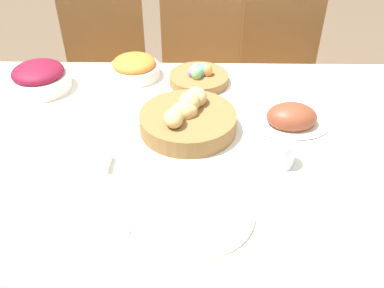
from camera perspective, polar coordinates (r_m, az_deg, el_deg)
name	(u,v)px	position (r m, az deg, el deg)	size (l,w,h in m)	color
ground_plane	(195,285)	(1.82, 0.37, -19.18)	(12.00, 12.00, 0.00)	brown
dining_table	(195,223)	(1.52, 0.43, -11.09)	(1.68, 1.05, 0.77)	silver
chair_far_right	(280,85)	(2.18, 12.23, 8.16)	(0.44, 0.44, 0.89)	olive
chair_far_left	(105,83)	(2.19, -12.11, 8.36)	(0.44, 0.44, 0.89)	olive
chair_far_center	(200,84)	(2.14, 1.11, 8.43)	(0.44, 0.44, 0.89)	olive
bread_basket	(188,119)	(1.27, -0.60, 3.58)	(0.31, 0.31, 0.12)	olive
egg_basket	(199,77)	(1.54, 1.00, 9.36)	(0.22, 0.22, 0.08)	olive
ham_platter	(291,118)	(1.34, 13.77, 3.51)	(0.25, 0.17, 0.09)	silver
beet_salad_bowl	(39,77)	(1.59, -20.63, 8.73)	(0.22, 0.22, 0.10)	silver
carrot_bowl	(134,67)	(1.60, -8.08, 10.62)	(0.19, 0.19, 0.09)	silver
dinner_plate	(199,212)	(1.02, 1.03, -9.58)	(0.28, 0.28, 0.01)	silver
fork	(134,212)	(1.03, -8.19, -9.47)	(0.02, 0.16, 0.00)	#B7B7BC
knife	(265,214)	(1.03, 10.22, -9.64)	(0.02, 0.16, 0.00)	#B7B7BC
spoon	(277,214)	(1.04, 11.88, -9.61)	(0.02, 0.16, 0.00)	#B7B7BC
drinking_cup	(282,153)	(1.16, 12.51, -1.31)	(0.07, 0.07, 0.08)	silver
butter_dish	(89,162)	(1.18, -14.20, -2.41)	(0.12, 0.07, 0.03)	silver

